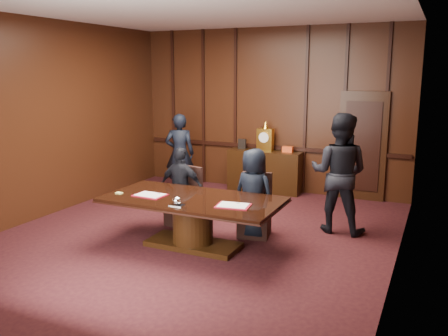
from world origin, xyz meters
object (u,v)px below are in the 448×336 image
Objects in this scene: sideboard at (265,169)px; witness_right at (339,173)px; conference_table at (193,214)px; signatory_right at (254,193)px; signatory_left at (181,187)px; witness_left at (180,153)px.

sideboard is 0.82× the size of witness_right.
conference_table is 1.85× the size of signatory_right.
signatory_right is (0.65, 0.80, 0.20)m from conference_table.
signatory_left is at bearing 129.09° from conference_table.
signatory_right is (1.30, 0.00, 0.04)m from signatory_left.
witness_left is at bearing -152.17° from sideboard.
witness_left is at bearing -15.23° from witness_right.
signatory_right reaches higher than conference_table.
signatory_right is at bearing -73.48° from sideboard.
sideboard is at bearing -43.00° from witness_right.
witness_right is at bearing 138.48° from witness_left.
signatory_right reaches higher than signatory_left.
signatory_left is at bearing 96.39° from witness_left.
witness_right is (1.98, -1.97, 0.49)m from sideboard.
signatory_left is 0.69× the size of witness_right.
sideboard reaches higher than conference_table.
conference_table is 1.95× the size of signatory_left.
witness_left is (-1.16, 1.95, 0.18)m from signatory_left.
signatory_right is at bearing 117.20° from witness_left.
sideboard is 0.61× the size of conference_table.
witness_left is (-1.63, -0.86, 0.37)m from sideboard.
witness_right reaches higher than signatory_left.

